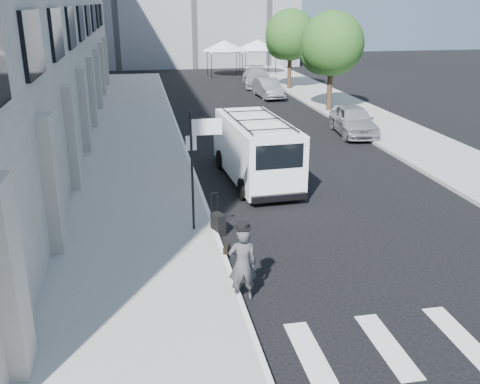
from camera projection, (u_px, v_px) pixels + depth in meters
name	position (u px, v px, depth m)	size (l,w,h in m)	color
ground	(312.00, 277.00, 13.34)	(120.00, 120.00, 0.00)	black
sidewalk_left	(135.00, 134.00, 27.36)	(4.50, 48.00, 0.15)	gray
sidewalk_right	(350.00, 110.00, 33.41)	(4.00, 56.00, 0.15)	gray
sign_pole	(200.00, 146.00, 14.99)	(1.03, 0.07, 3.50)	black
tree_near	(330.00, 46.00, 31.97)	(3.80, 3.83, 6.03)	black
tree_far	(289.00, 37.00, 40.30)	(3.80, 3.83, 6.03)	black
tent_left	(224.00, 46.00, 48.28)	(4.00, 4.00, 3.20)	black
tent_right	(258.00, 45.00, 49.31)	(4.00, 4.00, 3.20)	black
businessman	(243.00, 264.00, 12.05)	(0.65, 0.43, 1.79)	#3A3A3D
briefcase	(227.00, 251.00, 14.35)	(0.12, 0.44, 0.34)	black
suitcase	(218.00, 224.00, 15.67)	(0.42, 0.52, 1.24)	black
cargo_van	(255.00, 149.00, 20.24)	(2.46, 6.30, 2.33)	white
parked_car_a	(353.00, 120.00, 27.36)	(1.77, 4.40, 1.50)	#93959A
parked_car_b	(268.00, 88.00, 37.98)	(1.41, 4.04, 1.33)	slate
parked_car_c	(257.00, 77.00, 42.97)	(2.07, 5.10, 1.48)	#93979A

